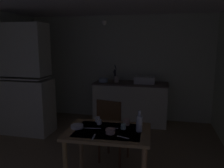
% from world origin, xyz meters
% --- Properties ---
extents(ground_plane, '(5.32, 5.32, 0.00)m').
position_xyz_m(ground_plane, '(0.00, 0.00, 0.00)').
color(ground_plane, '#887252').
extents(wall_back, '(4.42, 0.10, 2.44)m').
position_xyz_m(wall_back, '(0.00, 1.77, 1.22)').
color(wall_back, beige).
rests_on(wall_back, ground).
extents(hutch_cabinet, '(1.03, 0.54, 2.18)m').
position_xyz_m(hutch_cabinet, '(-1.62, 0.37, 1.02)').
color(hutch_cabinet, beige).
rests_on(hutch_cabinet, ground).
extents(counter_cabinet, '(1.65, 0.64, 0.93)m').
position_xyz_m(counter_cabinet, '(0.35, 1.40, 0.47)').
color(counter_cabinet, beige).
rests_on(counter_cabinet, ground).
extents(sink_basin, '(0.44, 0.34, 0.15)m').
position_xyz_m(sink_basin, '(0.66, 1.40, 1.01)').
color(sink_basin, silver).
rests_on(sink_basin, counter_cabinet).
extents(hand_pump, '(0.05, 0.27, 0.39)m').
position_xyz_m(hand_pump, '(-0.02, 1.44, 1.10)').
color(hand_pump, '#232328').
rests_on(hand_pump, counter_cabinet).
extents(mixing_bowl_counter, '(0.21, 0.21, 0.09)m').
position_xyz_m(mixing_bowl_counter, '(-0.27, 1.35, 0.98)').
color(mixing_bowl_counter, '#9EB2C6').
rests_on(mixing_bowl_counter, counter_cabinet).
extents(stoneware_crock, '(0.10, 0.10, 0.13)m').
position_xyz_m(stoneware_crock, '(0.03, 1.40, 1.00)').
color(stoneware_crock, beige).
rests_on(stoneware_crock, counter_cabinet).
extents(dining_table, '(1.06, 0.76, 0.76)m').
position_xyz_m(dining_table, '(0.42, -1.01, 0.64)').
color(dining_table, '#997647').
rests_on(dining_table, ground).
extents(chair_far_side, '(0.47, 0.47, 1.00)m').
position_xyz_m(chair_far_side, '(0.33, -0.43, 0.52)').
color(chair_far_side, '#4E2E1C').
rests_on(chair_far_side, ground).
extents(serving_bowl_wide, '(0.16, 0.16, 0.04)m').
position_xyz_m(serving_bowl_wide, '(0.01, -1.02, 0.78)').
color(serving_bowl_wide, white).
rests_on(serving_bowl_wide, dining_table).
extents(soup_bowl_small, '(0.11, 0.11, 0.06)m').
position_xyz_m(soup_bowl_small, '(0.47, -1.10, 0.79)').
color(soup_bowl_small, tan).
rests_on(soup_bowl_small, dining_table).
extents(mug_tall, '(0.07, 0.07, 0.06)m').
position_xyz_m(mug_tall, '(0.25, -0.84, 0.79)').
color(mug_tall, white).
rests_on(mug_tall, dining_table).
extents(teacup_mint, '(0.07, 0.07, 0.07)m').
position_xyz_m(teacup_mint, '(0.59, -0.93, 0.79)').
color(teacup_mint, '#ADD1C1').
rests_on(teacup_mint, dining_table).
extents(mug_dark, '(0.06, 0.06, 0.07)m').
position_xyz_m(mug_dark, '(0.20, -0.74, 0.79)').
color(mug_dark, white).
rests_on(mug_dark, dining_table).
extents(teacup_cream, '(0.09, 0.09, 0.08)m').
position_xyz_m(teacup_cream, '(0.61, -0.79, 0.80)').
color(teacup_cream, tan).
rests_on(teacup_cream, dining_table).
extents(glass_bottle, '(0.08, 0.08, 0.26)m').
position_xyz_m(glass_bottle, '(0.79, -0.96, 0.86)').
color(glass_bottle, '#B7BCC1').
rests_on(glass_bottle, dining_table).
extents(table_knife, '(0.21, 0.05, 0.00)m').
position_xyz_m(table_knife, '(0.21, -1.00, 0.76)').
color(table_knife, silver).
rests_on(table_knife, dining_table).
extents(teaspoon_near_bowl, '(0.15, 0.05, 0.00)m').
position_xyz_m(teaspoon_near_bowl, '(0.45, -0.95, 0.76)').
color(teaspoon_near_bowl, beige).
rests_on(teaspoon_near_bowl, dining_table).
extents(teaspoon_by_cup, '(0.04, 0.16, 0.00)m').
position_xyz_m(teaspoon_by_cup, '(0.30, -1.25, 0.76)').
color(teaspoon_by_cup, beige).
rests_on(teaspoon_by_cup, dining_table).
extents(serving_spoon, '(0.15, 0.07, 0.00)m').
position_xyz_m(serving_spoon, '(0.63, -1.18, 0.76)').
color(serving_spoon, beige).
rests_on(serving_spoon, dining_table).
extents(pendant_bulb, '(0.08, 0.08, 0.08)m').
position_xyz_m(pendant_bulb, '(0.12, -0.02, 2.12)').
color(pendant_bulb, '#F9EFCC').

